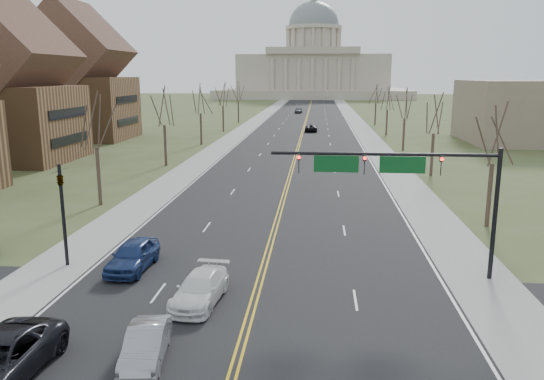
% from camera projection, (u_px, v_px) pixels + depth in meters
% --- Properties ---
extents(road, '(20.00, 380.00, 0.01)m').
position_uv_depth(road, '(305.00, 122.00, 124.00)').
color(road, black).
rests_on(road, ground).
extents(cross_road, '(120.00, 14.00, 0.01)m').
position_uv_depth(cross_road, '(244.00, 334.00, 22.78)').
color(cross_road, black).
rests_on(cross_road, ground).
extents(sidewalk_left, '(4.00, 380.00, 0.03)m').
position_uv_depth(sidewalk_left, '(254.00, 122.00, 125.01)').
color(sidewalk_left, gray).
rests_on(sidewalk_left, ground).
extents(sidewalk_right, '(4.00, 380.00, 0.03)m').
position_uv_depth(sidewalk_right, '(357.00, 123.00, 122.98)').
color(sidewalk_right, gray).
rests_on(sidewalk_right, ground).
extents(center_line, '(0.42, 380.00, 0.01)m').
position_uv_depth(center_line, '(305.00, 122.00, 124.00)').
color(center_line, gold).
rests_on(center_line, road).
extents(edge_line_left, '(0.15, 380.00, 0.01)m').
position_uv_depth(edge_line_left, '(264.00, 122.00, 124.83)').
color(edge_line_left, silver).
rests_on(edge_line_left, road).
extents(edge_line_right, '(0.15, 380.00, 0.01)m').
position_uv_depth(edge_line_right, '(347.00, 123.00, 123.17)').
color(edge_line_right, silver).
rests_on(edge_line_right, road).
extents(capitol, '(90.00, 60.00, 50.00)m').
position_uv_depth(capitol, '(313.00, 68.00, 257.15)').
color(capitol, '#B5A997').
rests_on(capitol, ground).
extents(signal_mast, '(12.12, 0.44, 7.20)m').
position_uv_depth(signal_mast, '(401.00, 174.00, 28.22)').
color(signal_mast, black).
rests_on(signal_mast, ground).
extents(signal_left, '(0.32, 0.36, 6.00)m').
position_uv_depth(signal_left, '(62.00, 204.00, 30.26)').
color(signal_left, black).
rests_on(signal_left, ground).
extents(tree_r_0, '(3.74, 3.74, 8.50)m').
position_uv_depth(tree_r_0, '(494.00, 138.00, 37.59)').
color(tree_r_0, '#31231D').
rests_on(tree_r_0, ground).
extents(tree_l_0, '(3.96, 3.96, 9.00)m').
position_uv_depth(tree_l_0, '(95.00, 124.00, 44.02)').
color(tree_l_0, '#31231D').
rests_on(tree_l_0, ground).
extents(tree_r_1, '(3.74, 3.74, 8.50)m').
position_uv_depth(tree_r_1, '(435.00, 116.00, 57.06)').
color(tree_r_1, '#31231D').
rests_on(tree_r_1, ground).
extents(tree_l_1, '(3.96, 3.96, 9.00)m').
position_uv_depth(tree_l_1, '(164.00, 109.00, 63.49)').
color(tree_l_1, '#31231D').
rests_on(tree_l_1, ground).
extents(tree_r_2, '(3.74, 3.74, 8.50)m').
position_uv_depth(tree_r_2, '(405.00, 106.00, 76.52)').
color(tree_r_2, '#31231D').
rests_on(tree_r_2, ground).
extents(tree_l_2, '(3.96, 3.96, 9.00)m').
position_uv_depth(tree_l_2, '(200.00, 101.00, 82.95)').
color(tree_l_2, '#31231D').
rests_on(tree_l_2, ground).
extents(tree_r_3, '(3.74, 3.74, 8.50)m').
position_uv_depth(tree_r_3, '(388.00, 99.00, 95.99)').
color(tree_r_3, '#31231D').
rests_on(tree_r_3, ground).
extents(tree_l_3, '(3.96, 3.96, 9.00)m').
position_uv_depth(tree_l_3, '(223.00, 96.00, 102.42)').
color(tree_l_3, '#31231D').
rests_on(tree_l_3, ground).
extents(tree_r_4, '(3.74, 3.74, 8.50)m').
position_uv_depth(tree_r_4, '(376.00, 95.00, 115.45)').
color(tree_r_4, '#31231D').
rests_on(tree_r_4, ground).
extents(tree_l_4, '(3.96, 3.96, 9.00)m').
position_uv_depth(tree_l_4, '(238.00, 92.00, 121.88)').
color(tree_l_4, '#31231D').
rests_on(tree_l_4, ground).
extents(bldg_left_mid, '(15.10, 14.28, 20.75)m').
position_uv_depth(bldg_left_mid, '(9.00, 94.00, 66.82)').
color(bldg_left_mid, brown).
rests_on(bldg_left_mid, ground).
extents(bldg_left_far, '(17.10, 14.28, 23.25)m').
position_uv_depth(bldg_left_far, '(77.00, 83.00, 90.14)').
color(bldg_left_far, brown).
rests_on(bldg_left_far, ground).
extents(car_sb_inner_lead, '(1.94, 4.25, 1.35)m').
position_uv_depth(car_sb_inner_lead, '(146.00, 345.00, 20.54)').
color(car_sb_inner_lead, gray).
rests_on(car_sb_inner_lead, road).
extents(car_sb_inner_second, '(2.47, 5.08, 1.42)m').
position_uv_depth(car_sb_inner_second, '(200.00, 289.00, 25.81)').
color(car_sb_inner_second, white).
rests_on(car_sb_inner_second, road).
extents(car_sb_outer_second, '(2.12, 4.94, 1.66)m').
position_uv_depth(car_sb_outer_second, '(133.00, 255.00, 30.21)').
color(car_sb_outer_second, navy).
rests_on(car_sb_outer_second, road).
extents(car_far_nb, '(2.37, 5.04, 1.39)m').
position_uv_depth(car_far_nb, '(311.00, 128.00, 103.65)').
color(car_far_nb, black).
rests_on(car_far_nb, road).
extents(car_far_sb, '(2.26, 4.81, 1.59)m').
position_uv_depth(car_far_sb, '(298.00, 110.00, 152.79)').
color(car_far_sb, '#4D5155').
rests_on(car_far_sb, road).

